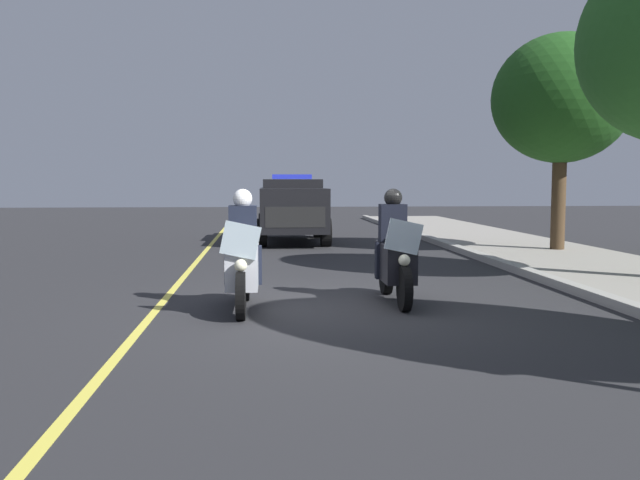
{
  "coord_description": "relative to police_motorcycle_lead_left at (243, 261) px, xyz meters",
  "views": [
    {
      "loc": [
        9.6,
        -0.89,
        1.82
      ],
      "look_at": [
        -1.0,
        0.0,
        0.9
      ],
      "focal_mm": 37.77,
      "sensor_mm": 36.0,
      "label": 1
    }
  ],
  "objects": [
    {
      "name": "police_motorcycle_lead_right",
      "position": [
        -0.41,
        2.28,
        0.0
      ],
      "size": [
        2.14,
        0.56,
        1.72
      ],
      "color": "black",
      "rests_on": "ground"
    },
    {
      "name": "curb_strip",
      "position": [
        -0.02,
        5.38,
        -0.62
      ],
      "size": [
        48.0,
        0.24,
        0.15
      ],
      "primitive_type": "cube",
      "color": "#9E9B93",
      "rests_on": "ground"
    },
    {
      "name": "police_motorcycle_lead_left",
      "position": [
        0.0,
        0.0,
        0.0
      ],
      "size": [
        2.14,
        0.56,
        1.72
      ],
      "color": "black",
      "rests_on": "ground"
    },
    {
      "name": "ground_plane",
      "position": [
        -0.02,
        1.19,
        -0.7
      ],
      "size": [
        80.0,
        80.0,
        0.0
      ],
      "primitive_type": "plane",
      "color": "#28282B"
    },
    {
      "name": "tree_far_back",
      "position": [
        -7.06,
        7.82,
        3.2
      ],
      "size": [
        3.49,
        3.49,
        5.45
      ],
      "color": "#42301E",
      "rests_on": "sidewalk_strip"
    },
    {
      "name": "lane_stripe_center",
      "position": [
        -0.02,
        -1.23,
        -0.7
      ],
      "size": [
        48.0,
        0.12,
        0.01
      ],
      "primitive_type": "cube",
      "color": "#E0D14C",
      "rests_on": "ground"
    },
    {
      "name": "police_suv",
      "position": [
        -10.87,
        1.17,
        0.37
      ],
      "size": [
        4.92,
        2.11,
        2.05
      ],
      "color": "black",
      "rests_on": "ground"
    }
  ]
}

